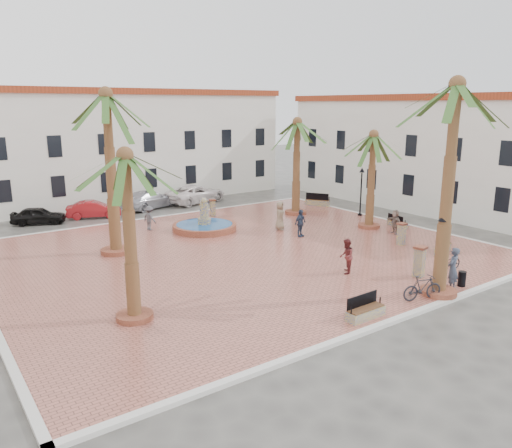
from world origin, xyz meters
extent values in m
plane|color=#56544F|center=(0.00, 0.00, 0.00)|extent=(120.00, 120.00, 0.00)
cube|color=#B26252|center=(0.00, 0.00, 0.07)|extent=(26.00, 22.00, 0.15)
cube|color=silver|center=(0.00, 11.00, 0.08)|extent=(26.30, 0.30, 0.16)
cube|color=silver|center=(0.00, -11.00, 0.08)|extent=(26.30, 0.30, 0.16)
cube|color=silver|center=(13.00, 0.00, 0.08)|extent=(0.30, 22.30, 0.16)
cube|color=white|center=(0.00, 20.00, 4.50)|extent=(30.00, 7.00, 9.00)
cube|color=maroon|center=(0.00, 20.00, 9.25)|extent=(30.40, 7.40, 0.50)
cube|color=black|center=(-9.38, 16.52, 2.20)|extent=(1.00, 0.12, 1.60)
cube|color=black|center=(-5.62, 16.52, 2.20)|extent=(1.00, 0.12, 1.60)
cube|color=black|center=(-1.88, 16.52, 2.20)|extent=(1.00, 0.12, 1.60)
cube|color=black|center=(1.88, 16.52, 2.20)|extent=(1.00, 0.12, 1.60)
cube|color=black|center=(5.62, 16.52, 2.20)|extent=(1.00, 0.12, 1.60)
cube|color=black|center=(9.38, 16.52, 2.20)|extent=(1.00, 0.12, 1.60)
cube|color=black|center=(13.12, 16.52, 2.20)|extent=(1.00, 0.12, 1.60)
cube|color=black|center=(-5.62, 16.52, 5.20)|extent=(1.00, 0.12, 1.60)
cube|color=black|center=(-1.88, 16.52, 5.20)|extent=(1.00, 0.12, 1.60)
cube|color=black|center=(1.88, 16.52, 5.20)|extent=(1.00, 0.12, 1.60)
cube|color=black|center=(5.62, 16.52, 5.20)|extent=(1.00, 0.12, 1.60)
cube|color=black|center=(9.38, 16.52, 5.20)|extent=(1.00, 0.12, 1.60)
cube|color=black|center=(13.12, 16.52, 5.20)|extent=(1.00, 0.12, 1.60)
cube|color=white|center=(20.00, 2.00, 4.25)|extent=(7.00, 26.00, 8.50)
cube|color=maroon|center=(20.00, 2.00, 8.75)|extent=(7.40, 26.40, 0.50)
cube|color=black|center=(16.54, -5.77, 2.20)|extent=(0.12, 1.00, 1.60)
cube|color=black|center=(16.54, -2.06, 2.20)|extent=(0.12, 1.00, 1.60)
cube|color=black|center=(16.54, 1.65, 2.20)|extent=(0.12, 1.00, 1.60)
cube|color=black|center=(16.54, 5.37, 2.20)|extent=(0.12, 1.00, 1.60)
cube|color=black|center=(16.54, 9.08, 2.20)|extent=(0.12, 1.00, 1.60)
cube|color=black|center=(16.54, 12.80, 2.20)|extent=(0.12, 1.00, 1.60)
cube|color=black|center=(16.54, -5.77, 5.20)|extent=(0.12, 1.00, 1.60)
cube|color=black|center=(16.54, -2.06, 5.20)|extent=(0.12, 1.00, 1.60)
cube|color=black|center=(16.54, 1.65, 5.20)|extent=(0.12, 1.00, 1.60)
cube|color=black|center=(16.54, 5.37, 5.20)|extent=(0.12, 1.00, 1.60)
cube|color=black|center=(16.54, 9.08, 5.20)|extent=(0.12, 1.00, 1.60)
cube|color=black|center=(16.54, 12.80, 5.20)|extent=(0.12, 1.00, 1.60)
cylinder|color=#9A4D35|center=(0.74, 5.53, 0.35)|extent=(4.20, 4.20, 0.40)
cylinder|color=#194C8C|center=(0.74, 5.53, 0.53)|extent=(3.70, 3.70, 0.06)
cylinder|color=gray|center=(0.74, 5.53, 0.55)|extent=(0.90, 0.90, 0.80)
cylinder|color=gray|center=(0.74, 5.53, 1.35)|extent=(0.60, 0.60, 1.20)
sphere|color=gray|center=(0.74, 5.53, 2.10)|extent=(0.44, 0.44, 0.44)
cylinder|color=#9A4D35|center=(-5.88, 3.80, 0.28)|extent=(1.71, 1.71, 0.26)
cylinder|color=brown|center=(-5.88, 3.80, 4.59)|extent=(0.56, 0.56, 8.38)
sphere|color=brown|center=(-5.88, 3.80, 8.78)|extent=(0.75, 0.75, 0.75)
cylinder|color=#9A4D35|center=(-8.42, -5.17, 0.26)|extent=(1.43, 1.43, 0.22)
cylinder|color=brown|center=(-8.42, -5.17, 3.42)|extent=(0.47, 0.47, 6.11)
sphere|color=brown|center=(-8.42, -5.17, 6.47)|extent=(0.63, 0.63, 0.63)
cylinder|color=#9A4D35|center=(3.43, -10.40, 0.27)|extent=(1.56, 1.56, 0.23)
cylinder|color=brown|center=(3.43, -10.40, 4.71)|extent=(0.51, 0.51, 8.65)
sphere|color=brown|center=(3.43, -10.40, 9.03)|extent=(0.68, 0.68, 0.68)
cylinder|color=#9A4D35|center=(10.13, -0.28, 0.26)|extent=(1.45, 1.45, 0.22)
cylinder|color=brown|center=(10.13, -0.28, 3.35)|extent=(0.47, 0.47, 5.97)
sphere|color=brown|center=(10.13, -0.28, 6.34)|extent=(0.63, 0.63, 0.63)
cylinder|color=#9A4D35|center=(8.84, 5.89, 0.27)|extent=(1.61, 1.61, 0.24)
cylinder|color=brown|center=(8.84, 5.89, 3.70)|extent=(0.52, 0.52, 6.61)
sphere|color=brown|center=(8.84, 5.89, 7.00)|extent=(0.71, 0.71, 0.71)
cube|color=gray|center=(-1.08, -10.31, 0.34)|extent=(1.75, 0.56, 0.39)
cube|color=#56351E|center=(-1.08, -10.31, 0.57)|extent=(1.65, 0.51, 0.06)
cube|color=black|center=(-1.08, -10.10, 0.83)|extent=(1.64, 0.08, 0.48)
cylinder|color=black|center=(-1.90, -10.32, 0.68)|extent=(0.05, 0.05, 0.29)
cylinder|color=black|center=(-0.26, -10.29, 0.68)|extent=(0.05, 0.05, 0.29)
cube|color=gray|center=(9.05, -6.72, 0.35)|extent=(1.86, 1.17, 0.40)
cube|color=#56351E|center=(9.05, -6.72, 0.58)|extent=(1.75, 1.09, 0.06)
cube|color=black|center=(8.97, -6.52, 0.84)|extent=(1.58, 0.68, 0.50)
cylinder|color=black|center=(8.27, -7.04, 0.69)|extent=(0.05, 0.05, 0.30)
cylinder|color=black|center=(9.83, -6.41, 0.69)|extent=(0.05, 0.05, 0.30)
cube|color=gray|center=(11.84, -1.27, 0.33)|extent=(0.79, 1.65, 0.35)
cube|color=#56351E|center=(11.84, -1.27, 0.53)|extent=(0.73, 1.56, 0.05)
cube|color=black|center=(11.65, -1.24, 0.77)|extent=(0.34, 1.48, 0.44)
cylinder|color=black|center=(11.69, -2.01, 0.64)|extent=(0.05, 0.05, 0.26)
cylinder|color=black|center=(11.98, -0.54, 0.64)|extent=(0.05, 0.05, 0.26)
cube|color=gray|center=(12.40, 7.34, 0.37)|extent=(1.60, 1.99, 0.44)
cube|color=#56351E|center=(12.40, 7.34, 0.62)|extent=(1.50, 1.86, 0.07)
cube|color=black|center=(12.20, 7.20, 0.92)|extent=(1.08, 1.59, 0.55)
cylinder|color=black|center=(12.92, 6.56, 0.76)|extent=(0.05, 0.05, 0.33)
cylinder|color=black|center=(11.88, 8.12, 0.76)|extent=(0.05, 0.05, 0.33)
cylinder|color=black|center=(3.29, -10.40, 0.22)|extent=(0.33, 0.33, 0.14)
cylinder|color=black|center=(3.29, -10.40, 1.87)|extent=(0.11, 0.11, 3.26)
cone|color=black|center=(3.29, -10.40, 3.63)|extent=(0.40, 0.40, 0.36)
sphere|color=beige|center=(3.29, -10.40, 3.50)|extent=(0.22, 0.22, 0.22)
cylinder|color=black|center=(12.40, 2.67, 0.22)|extent=(0.32, 0.32, 0.14)
cylinder|color=black|center=(12.40, 2.67, 1.83)|extent=(0.11, 0.11, 3.19)
cone|color=black|center=(12.40, 2.67, 3.56)|extent=(0.39, 0.39, 0.35)
sphere|color=beige|center=(12.40, 2.67, 3.43)|extent=(0.21, 0.21, 0.21)
cube|color=gray|center=(4.62, -8.45, 0.85)|extent=(0.52, 0.52, 1.40)
cube|color=#9A4D35|center=(4.62, -8.45, 1.61)|extent=(0.65, 0.65, 0.11)
cube|color=gray|center=(3.29, 8.81, 0.73)|extent=(0.43, 0.43, 1.17)
cube|color=#9A4D35|center=(3.29, 8.81, 1.36)|extent=(0.54, 0.54, 0.09)
cube|color=gray|center=(8.44, -4.32, 0.76)|extent=(0.39, 0.39, 1.22)
cube|color=#9A4D35|center=(8.44, -4.32, 1.42)|extent=(0.49, 0.49, 0.09)
cylinder|color=black|center=(5.16, -10.40, 0.50)|extent=(0.36, 0.36, 0.70)
imported|color=#373F52|center=(4.35, -10.40, 1.13)|extent=(0.80, 0.62, 1.95)
imported|color=black|center=(6.60, -8.73, 0.59)|extent=(1.71, 0.69, 0.88)
imported|color=maroon|center=(2.12, -6.06, 1.02)|extent=(1.07, 1.05, 1.73)
imported|color=black|center=(2.27, -10.40, 0.70)|extent=(1.89, 1.07, 1.09)
imported|color=#89745B|center=(4.88, 2.75, 1.10)|extent=(1.09, 1.07, 1.89)
imported|color=#2C3B55|center=(4.78, 0.56, 1.02)|extent=(1.09, 0.65, 1.74)
imported|color=#4B4B50|center=(-2.23, 7.56, 0.96)|extent=(0.90, 1.18, 1.62)
imported|color=#7A665C|center=(10.27, -2.33, 0.93)|extent=(0.90, 1.51, 1.55)
imported|color=black|center=(-7.69, 14.26, 0.62)|extent=(3.90, 2.74, 1.23)
imported|color=maroon|center=(-3.86, 14.01, 0.64)|extent=(4.11, 2.59, 1.28)
imported|color=#B4B4BE|center=(0.93, 14.83, 0.74)|extent=(5.47, 3.62, 1.47)
imported|color=white|center=(5.13, 14.82, 0.77)|extent=(6.01, 3.92, 1.54)
camera|label=1|loc=(-14.93, -22.53, 8.25)|focal=35.00mm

